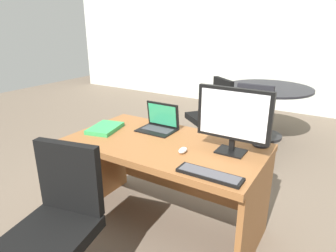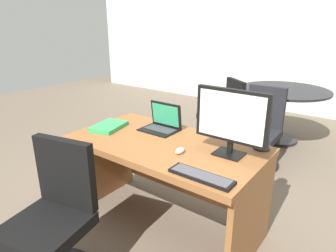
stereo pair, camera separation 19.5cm
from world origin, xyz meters
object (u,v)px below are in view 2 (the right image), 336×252
at_px(meeting_chair_far, 259,135).
at_px(keyboard, 201,176).
at_px(mouse, 180,151).
at_px(office_chair, 54,229).
at_px(desk_lamp, 264,116).
at_px(meeting_chair_near, 223,121).
at_px(laptop, 163,121).
at_px(desk, 168,163).
at_px(monitor, 231,118).
at_px(book, 109,126).
at_px(meeting_table, 282,102).

bearing_deg(meeting_chair_far, keyboard, -80.49).
relative_size(mouse, office_chair, 0.09).
bearing_deg(desk_lamp, meeting_chair_near, 124.73).
xyz_separation_m(keyboard, meeting_chair_near, (-0.90, 2.10, -0.39)).
height_order(laptop, keyboard, laptop).
bearing_deg(desk_lamp, keyboard, -102.40).
bearing_deg(mouse, meeting_chair_far, 90.61).
bearing_deg(meeting_chair_far, mouse, -89.39).
distance_m(desk, monitor, 0.69).
relative_size(mouse, book, 0.25).
distance_m(laptop, meeting_table, 2.29).
bearing_deg(meeting_chair_far, laptop, -106.02).
height_order(mouse, book, mouse).
relative_size(desk_lamp, meeting_table, 0.30).
height_order(mouse, meeting_chair_near, meeting_chair_near).
height_order(monitor, meeting_chair_near, monitor).
bearing_deg(meeting_table, mouse, -89.05).
height_order(keyboard, office_chair, office_chair).
distance_m(laptop, keyboard, 0.90).
distance_m(desk, keyboard, 0.66).
bearing_deg(book, mouse, -4.30).
bearing_deg(mouse, desk, 145.89).
bearing_deg(desk_lamp, mouse, -137.54).
xyz_separation_m(desk_lamp, office_chair, (-0.87, -1.17, -0.62)).
distance_m(desk, laptop, 0.38).
distance_m(monitor, laptop, 0.74).
relative_size(monitor, meeting_table, 0.43).
bearing_deg(laptop, meeting_chair_near, 96.82).
distance_m(book, meeting_chair_near, 1.88).
xyz_separation_m(laptop, mouse, (0.41, -0.33, -0.05)).
relative_size(mouse, desk_lamp, 0.24).
height_order(desk_lamp, meeting_table, desk_lamp).
bearing_deg(office_chair, desk_lamp, 53.34).
bearing_deg(desk_lamp, book, -164.62).
xyz_separation_m(book, meeting_table, (0.75, 2.52, -0.19)).
xyz_separation_m(laptop, meeting_chair_far, (0.39, 1.36, -0.46)).
height_order(desk, meeting_chair_near, meeting_chair_near).
bearing_deg(book, meeting_chair_far, 64.51).
relative_size(desk, meeting_table, 1.24).
relative_size(mouse, meeting_table, 0.07).
xyz_separation_m(office_chair, meeting_table, (0.39, 3.35, 0.19)).
bearing_deg(keyboard, desk, 145.25).
bearing_deg(meeting_chair_near, meeting_table, 51.46).
bearing_deg(office_chair, meeting_chair_far, 80.39).
xyz_separation_m(laptop, meeting_table, (0.37, 2.25, -0.25)).
distance_m(keyboard, book, 1.13).
bearing_deg(keyboard, monitor, 91.89).
distance_m(monitor, office_chair, 1.36).
height_order(mouse, meeting_chair_far, meeting_chair_far).
distance_m(mouse, meeting_chair_near, 2.02).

